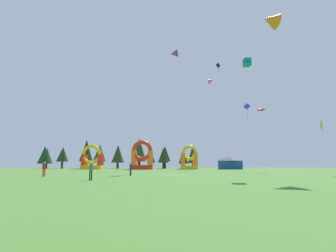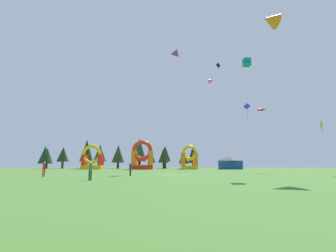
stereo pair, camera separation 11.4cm
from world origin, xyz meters
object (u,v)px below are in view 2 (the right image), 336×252
(festival_tent, at_px, (230,163))
(kite_purple_delta, at_px, (174,54))
(kite_black_diamond, at_px, (219,66))
(kite_blue_diamond, at_px, (247,107))
(kite_red_parafoil, at_px, (261,110))
(inflatable_orange_dome, at_px, (142,159))
(person_far_side, at_px, (90,169))
(inflatable_yellow_castle, at_px, (92,160))
(person_midfield, at_px, (44,168))
(kite_orange_delta, at_px, (271,20))
(kite_lime_diamond, at_px, (323,125))
(inflatable_blue_arch, at_px, (189,160))
(kite_pink_delta, at_px, (211,81))
(kite_teal_box, at_px, (247,63))
(person_left_edge, at_px, (130,168))

(festival_tent, bearing_deg, kite_purple_delta, -132.23)
(kite_black_diamond, bearing_deg, kite_blue_diamond, -78.95)
(kite_red_parafoil, relative_size, inflatable_orange_dome, 1.64)
(kite_blue_diamond, bearing_deg, kite_black_diamond, 101.05)
(kite_purple_delta, distance_m, person_far_side, 37.32)
(person_far_side, distance_m, inflatable_orange_dome, 44.20)
(kite_black_diamond, xyz_separation_m, inflatable_yellow_castle, (-35.28, 8.55, -25.23))
(person_far_side, relative_size, inflatable_orange_dome, 0.23)
(kite_purple_delta, distance_m, person_midfield, 35.84)
(kite_orange_delta, distance_m, inflatable_orange_dome, 46.09)
(kite_lime_diamond, distance_m, kite_red_parafoil, 15.63)
(inflatable_blue_arch, xyz_separation_m, festival_tent, (11.55, -0.75, -0.80))
(kite_pink_delta, height_order, festival_tent, kite_pink_delta)
(kite_blue_diamond, bearing_deg, kite_purple_delta, 175.18)
(kite_red_parafoil, xyz_separation_m, festival_tent, (-1.09, 20.47, -10.83))
(person_midfield, height_order, inflatable_blue_arch, inflatable_blue_arch)
(kite_red_parafoil, height_order, inflatable_orange_dome, kite_red_parafoil)
(kite_blue_diamond, distance_m, kite_teal_box, 19.73)
(kite_black_diamond, height_order, person_far_side, kite_black_diamond)
(kite_red_parafoil, relative_size, person_midfield, 7.13)
(kite_blue_diamond, relative_size, inflatable_orange_dome, 1.74)
(person_midfield, relative_size, inflatable_blue_arch, 0.27)
(kite_orange_delta, relative_size, kite_blue_diamond, 1.69)
(person_far_side, bearing_deg, person_left_edge, -141.38)
(kite_blue_diamond, relative_size, kite_teal_box, 0.89)
(kite_teal_box, bearing_deg, kite_purple_delta, 113.77)
(person_midfield, height_order, inflatable_yellow_castle, inflatable_yellow_castle)
(kite_teal_box, xyz_separation_m, kite_red_parafoil, (9.26, 17.95, -2.42))
(kite_orange_delta, relative_size, inflatable_orange_dome, 2.95)
(kite_blue_diamond, bearing_deg, kite_orange_delta, -97.42)
(kite_black_diamond, relative_size, kite_red_parafoil, 2.18)
(kite_lime_diamond, distance_m, kite_blue_diamond, 17.05)
(inflatable_yellow_castle, bearing_deg, inflatable_orange_dome, -9.65)
(kite_purple_delta, distance_m, inflatable_yellow_castle, 38.11)
(kite_black_diamond, bearing_deg, kite_orange_delta, -89.45)
(kite_black_diamond, relative_size, person_midfield, 15.57)
(kite_lime_diamond, bearing_deg, kite_teal_box, -163.36)
(kite_blue_diamond, bearing_deg, person_midfield, -150.69)
(kite_red_parafoil, xyz_separation_m, inflatable_blue_arch, (-12.63, 21.22, -10.04))
(kite_lime_diamond, xyz_separation_m, kite_orange_delta, (-7.77, -2.30, 15.08))
(kite_blue_diamond, bearing_deg, kite_lime_diamond, -69.63)
(kite_orange_delta, xyz_separation_m, inflatable_orange_dome, (-21.04, 36.23, -19.21))
(kite_purple_delta, xyz_separation_m, inflatable_orange_dome, (-8.00, 17.74, -22.69))
(kite_black_diamond, bearing_deg, kite_lime_diamond, -73.85)
(kite_black_diamond, height_order, festival_tent, kite_black_diamond)
(kite_lime_diamond, distance_m, kite_purple_delta, 32.25)
(kite_lime_diamond, bearing_deg, festival_tent, 96.43)
(kite_orange_delta, height_order, inflatable_orange_dome, kite_orange_delta)
(kite_orange_delta, bearing_deg, kite_red_parafoil, 73.47)
(kite_purple_delta, relative_size, person_far_side, 14.60)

